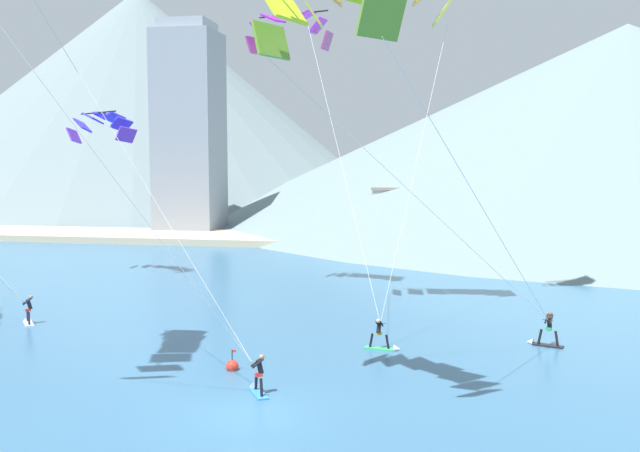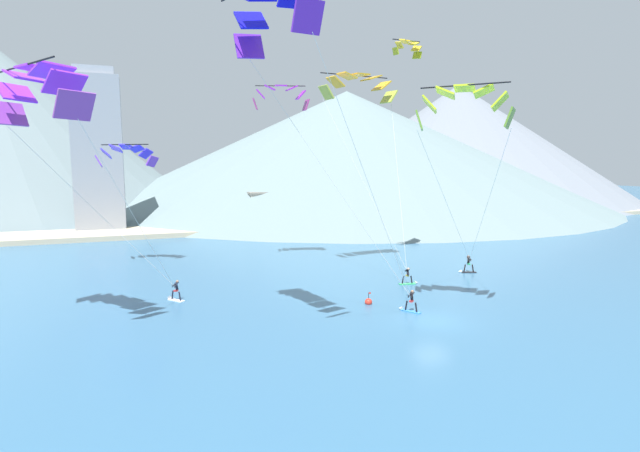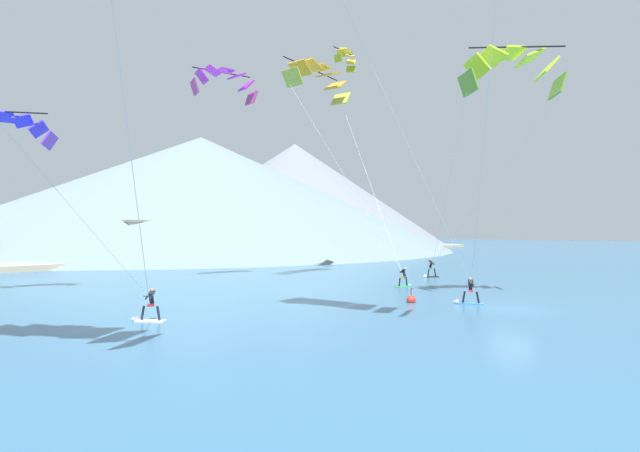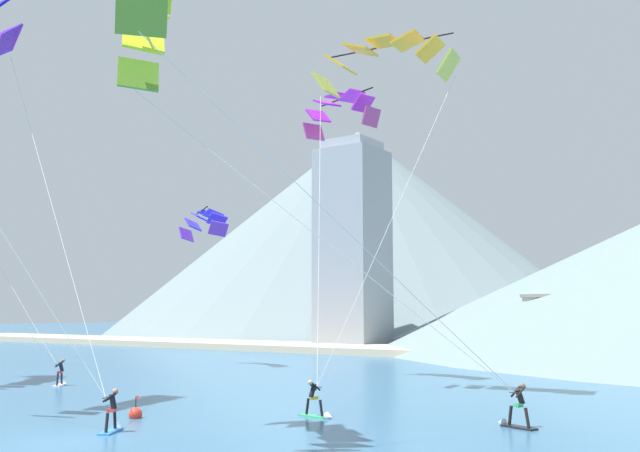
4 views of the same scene
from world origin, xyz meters
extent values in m
plane|color=#336084|center=(0.00, 0.00, 0.00)|extent=(400.00, 400.00, 0.00)
cube|color=black|center=(11.74, 11.46, 0.04)|extent=(1.50, 0.92, 0.07)
cylinder|color=black|center=(12.11, 11.32, 0.43)|extent=(0.27, 0.20, 0.74)
cylinder|color=black|center=(11.37, 11.60, 0.43)|extent=(0.27, 0.20, 0.74)
cube|color=#33B266|center=(11.74, 11.46, 0.84)|extent=(0.33, 0.37, 0.12)
cylinder|color=black|center=(11.78, 11.56, 1.17)|extent=(0.36, 0.49, 0.63)
cylinder|color=black|center=(11.85, 11.43, 1.35)|extent=(0.26, 0.52, 0.41)
cylinder|color=black|center=(11.63, 11.51, 1.35)|extent=(0.26, 0.52, 0.41)
cylinder|color=black|center=(11.68, 11.30, 1.32)|extent=(0.50, 0.21, 0.03)
sphere|color=brown|center=(11.84, 11.72, 1.54)|extent=(0.22, 0.22, 0.22)
cone|color=white|center=(10.92, 11.76, 0.10)|extent=(0.41, 0.44, 0.36)
cube|color=#337FDB|center=(-0.25, 2.21, 0.04)|extent=(1.10, 1.47, 0.07)
cylinder|color=black|center=(-0.05, 1.87, 0.41)|extent=(0.21, 0.25, 0.68)
cylinder|color=black|center=(-0.45, 2.56, 0.41)|extent=(0.21, 0.25, 0.68)
cube|color=red|center=(-0.25, 2.21, 0.78)|extent=(0.36, 0.33, 0.12)
cylinder|color=black|center=(-0.21, 2.24, 1.10)|extent=(0.37, 0.33, 0.58)
cylinder|color=black|center=(-0.24, 2.09, 1.26)|extent=(0.46, 0.31, 0.38)
cylinder|color=black|center=(-0.35, 2.29, 1.26)|extent=(0.46, 0.31, 0.38)
cylinder|color=black|center=(-0.45, 2.10, 1.23)|extent=(0.29, 0.47, 0.03)
sphere|color=#9E7051|center=(-0.14, 2.28, 1.47)|extent=(0.21, 0.21, 0.21)
cone|color=white|center=(-0.68, 2.97, 0.10)|extent=(0.46, 0.44, 0.36)
cube|color=white|center=(-15.67, 11.19, 0.04)|extent=(1.22, 1.41, 0.07)
cylinder|color=black|center=(-15.43, 10.87, 0.41)|extent=(0.23, 0.25, 0.69)
cylinder|color=black|center=(-15.91, 11.50, 0.41)|extent=(0.23, 0.25, 0.69)
cube|color=red|center=(-15.67, 11.19, 0.79)|extent=(0.36, 0.35, 0.12)
cylinder|color=black|center=(-15.62, 11.23, 1.11)|extent=(0.40, 0.37, 0.59)
cylinder|color=black|center=(-15.63, 11.08, 1.27)|extent=(0.44, 0.36, 0.38)
cylinder|color=black|center=(-15.77, 11.26, 1.27)|extent=(0.44, 0.36, 0.38)
cylinder|color=black|center=(-15.84, 11.06, 1.25)|extent=(0.34, 0.43, 0.03)
sphere|color=#9E7051|center=(-15.54, 11.29, 1.48)|extent=(0.21, 0.21, 0.21)
cone|color=white|center=(-16.20, 11.88, 0.10)|extent=(0.47, 0.46, 0.36)
cube|color=#33B266|center=(3.73, 9.48, 0.04)|extent=(1.49, 0.68, 0.07)
cylinder|color=black|center=(3.34, 9.55, 0.40)|extent=(0.24, 0.15, 0.67)
cylinder|color=black|center=(4.12, 9.42, 0.40)|extent=(0.24, 0.15, 0.67)
cube|color=yellow|center=(3.73, 9.48, 0.77)|extent=(0.26, 0.31, 0.12)
cylinder|color=black|center=(3.71, 9.39, 1.08)|extent=(0.26, 0.42, 0.57)
cylinder|color=black|center=(3.62, 9.51, 1.24)|extent=(0.16, 0.49, 0.37)
cylinder|color=black|center=(3.84, 9.47, 1.24)|extent=(0.16, 0.49, 0.37)
cylinder|color=black|center=(3.76, 9.67, 1.22)|extent=(0.52, 0.12, 0.03)
sphere|color=tan|center=(3.69, 9.25, 1.43)|extent=(0.21, 0.21, 0.21)
cone|color=white|center=(4.59, 9.34, 0.10)|extent=(0.36, 0.41, 0.36)
cube|color=olive|center=(4.69, -1.25, 13.45)|extent=(1.55, 1.40, 1.36)
cube|color=#C5DD1F|center=(4.29, -0.72, 14.53)|extent=(1.85, 1.72, 1.20)
cube|color=#C5DD1F|center=(3.58, 0.03, 15.27)|extent=(2.01, 1.95, 0.84)
cube|color=#C5DD1F|center=(2.66, 0.86, 15.53)|extent=(2.02, 2.04, 0.33)
cube|color=#C5DD1F|center=(1.69, 1.65, 15.27)|extent=(1.90, 2.03, 0.84)
cube|color=#C5DD1F|center=(0.84, 2.24, 14.53)|extent=(1.64, 1.90, 1.20)
cube|color=olive|center=(0.25, 2.55, 13.45)|extent=(1.27, 1.64, 1.36)
cylinder|color=black|center=(2.20, 0.34, 15.63)|extent=(3.93, 4.42, 0.10)
cylinder|color=silver|center=(8.21, 4.95, 7.07)|extent=(6.97, 12.75, 11.53)
cylinder|color=silver|center=(5.88, 6.94, 7.07)|extent=(11.62, 8.76, 11.53)
cylinder|color=silver|center=(-5.12, -0.70, 9.13)|extent=(9.37, 5.63, 15.80)
cylinder|color=silver|center=(-5.81, 3.18, 9.13)|extent=(10.75, 2.19, 15.80)
cylinder|color=silver|center=(-18.46, 6.77, 7.08)|extent=(5.27, 8.60, 11.68)
cylinder|color=silver|center=(-20.80, 10.27, 7.08)|extent=(9.96, 1.61, 11.68)
cube|color=#A8B339|center=(-0.86, 17.27, 17.19)|extent=(1.07, 1.91, 1.33)
cube|color=gold|center=(0.11, 17.34, 18.21)|extent=(1.40, 1.95, 1.05)
cube|color=gold|center=(1.35, 17.46, 18.87)|extent=(1.61, 1.97, 0.66)
cube|color=gold|center=(2.73, 17.62, 19.10)|extent=(1.67, 1.98, 0.21)
cube|color=gold|center=(4.11, 17.80, 18.87)|extent=(1.66, 1.97, 0.66)
cube|color=gold|center=(5.34, 17.98, 18.21)|extent=(1.50, 1.95, 1.05)
cube|color=#A8B339|center=(6.30, 18.15, 17.19)|extent=(1.21, 1.91, 1.33)
cylinder|color=black|center=(2.63, 18.43, 19.14)|extent=(7.50, 0.66, 0.10)
cylinder|color=silver|center=(1.28, 13.46, 8.90)|extent=(5.00, 7.63, 15.37)
cylinder|color=silver|center=(5.20, 13.94, 8.90)|extent=(2.91, 8.59, 15.37)
cube|color=#A4B01D|center=(8.01, 19.97, 22.20)|extent=(0.36, 1.03, 0.85)
cube|color=gold|center=(8.41, 19.90, 22.82)|extent=(0.66, 1.11, 0.84)
cube|color=gold|center=(9.02, 19.96, 23.25)|extent=(0.90, 1.15, 0.67)
cube|color=gold|center=(9.72, 20.14, 23.40)|extent=(1.02, 1.15, 0.38)
cube|color=gold|center=(10.41, 20.39, 23.25)|extent=(1.09, 1.11, 0.67)
cube|color=gold|center=(10.94, 20.69, 22.82)|extent=(1.03, 1.04, 0.84)
cube|color=#A4B01D|center=(11.23, 20.96, 22.20)|extent=(0.83, 0.95, 0.85)
cylinder|color=black|center=(9.60, 20.54, 23.52)|extent=(3.34, 0.16, 0.10)
cube|color=#98337A|center=(-6.18, 23.74, 16.59)|extent=(0.94, 1.59, 1.23)
cube|color=purple|center=(-5.63, 23.52, 17.58)|extent=(1.30, 1.68, 1.08)
cube|color=purple|center=(-4.74, 23.26, 18.24)|extent=(1.49, 1.74, 0.75)
cube|color=purple|center=(-3.64, 23.01, 18.48)|extent=(1.48, 1.76, 0.29)
cube|color=purple|center=(-2.53, 22.81, 18.24)|extent=(1.36, 1.75, 0.75)
cube|color=purple|center=(-1.60, 22.69, 17.58)|extent=(1.06, 1.70, 1.08)
cube|color=#98337A|center=(-1.01, 22.69, 16.59)|extent=(0.63, 1.63, 1.23)
cylinder|color=black|center=(-3.50, 23.69, 18.56)|extent=(5.02, 1.70, 0.10)
cube|color=purple|center=(-16.42, 25.52, 10.72)|extent=(1.37, 1.38, 1.24)
cube|color=#3C2EE4|center=(-16.98, 25.98, 11.50)|extent=(1.54, 1.49, 1.14)
cube|color=#3C2EE4|center=(-17.81, 26.42, 12.01)|extent=(1.57, 1.58, 0.90)
cube|color=#3C2EE4|center=(-18.79, 26.79, 12.19)|extent=(1.47, 1.64, 0.56)
cylinder|color=black|center=(-18.97, 26.22, 12.39)|extent=(4.46, 3.29, 0.10)
sphere|color=red|center=(-2.20, 5.10, 0.15)|extent=(0.56, 0.56, 0.56)
cylinder|color=black|center=(-2.20, 5.10, 0.65)|extent=(0.04, 0.04, 0.44)
cube|color=red|center=(-2.11, 5.10, 0.83)|extent=(0.18, 0.01, 0.12)
cube|color=#BCAD8E|center=(0.00, 49.98, 0.35)|extent=(180.00, 10.00, 0.70)
cube|color=#B7AD9E|center=(3.39, 53.23, 2.81)|extent=(8.39, 6.38, 5.61)
cube|color=gray|center=(3.39, 53.23, 5.76)|extent=(8.72, 6.63, 0.30)
cube|color=beige|center=(12.61, 51.83, 2.83)|extent=(7.27, 6.60, 5.66)
cube|color=gray|center=(12.61, 51.83, 5.81)|extent=(7.56, 6.86, 0.30)
cube|color=#A89E8E|center=(24.33, 54.62, 2.03)|extent=(8.38, 5.05, 4.07)
cube|color=slate|center=(24.33, 54.62, 4.22)|extent=(8.71, 5.25, 0.30)
cone|color=slate|center=(32.06, 87.17, 14.06)|extent=(121.70, 121.70, 28.12)
cone|color=slate|center=(66.87, 89.97, 16.00)|extent=(93.38, 93.38, 32.00)
camera|label=1|loc=(6.77, -23.70, 9.19)|focal=40.00mm
camera|label=2|loc=(-18.58, -27.74, 10.53)|focal=28.00mm
camera|label=3|loc=(-24.90, -8.92, 4.34)|focal=24.00mm
camera|label=4|loc=(20.97, -15.49, 4.40)|focal=40.00mm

